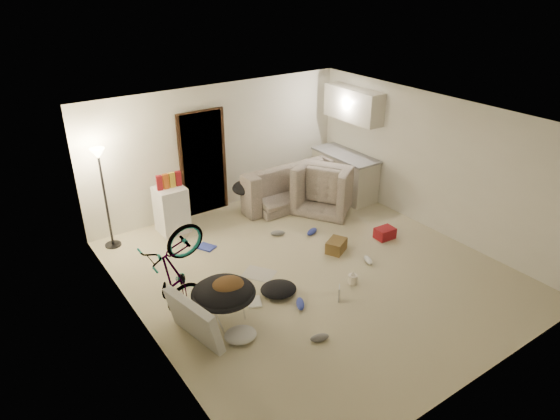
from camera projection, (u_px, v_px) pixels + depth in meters
floor at (312, 271)px, 8.13m from camera, size 5.50×6.00×0.02m
ceiling at (317, 120)px, 7.02m from camera, size 5.50×6.00×0.02m
wall_back at (219, 148)px, 9.80m from camera, size 5.50×0.02×2.50m
wall_front at (488, 298)px, 5.36m from camera, size 5.50×0.02×2.50m
wall_left at (139, 255)px, 6.16m from camera, size 0.02×6.00×2.50m
wall_right at (434, 164)px, 8.99m from camera, size 0.02×6.00×2.50m
doorway at (203, 163)px, 9.66m from camera, size 0.85×0.10×2.04m
door_trim at (203, 164)px, 9.64m from camera, size 0.97×0.04×2.10m
floor_lamp at (102, 177)px, 8.28m from camera, size 0.28×0.28×1.81m
kitchen_counter at (344, 175)px, 10.65m from camera, size 0.60×1.50×0.88m
counter_top at (345, 155)px, 10.45m from camera, size 0.64×1.54×0.04m
kitchen_uppers at (353, 104)px, 10.05m from camera, size 0.38×1.40×0.65m
sofa at (285, 187)px, 10.41m from camera, size 2.18×0.88×0.64m
armchair at (328, 190)px, 10.15m from camera, size 1.41×1.45×0.72m
bicycle at (177, 296)px, 6.82m from camera, size 1.59×0.80×0.89m
book_asset at (338, 302)px, 7.34m from camera, size 0.28×0.28×0.02m
mini_fridge at (171, 210)px, 9.15m from camera, size 0.52×0.52×0.87m
snack_box_0 at (159, 184)px, 8.82m from camera, size 0.11×0.09×0.30m
snack_box_1 at (166, 182)px, 8.88m from camera, size 0.10×0.08×0.30m
snack_box_2 at (172, 181)px, 8.94m from camera, size 0.10×0.07×0.30m
snack_box_3 at (178, 179)px, 9.00m from camera, size 0.11×0.08×0.30m
saucer_chair at (224, 298)px, 6.83m from camera, size 0.89×0.89×0.63m
hoodie at (227, 286)px, 6.74m from camera, size 0.49×0.41×0.22m
sofa_drape at (246, 187)px, 9.82m from camera, size 0.56×0.46×0.28m
tv_box at (194, 320)px, 6.49m from camera, size 0.43×1.00×0.65m
drink_case_a at (336, 246)px, 8.62m from camera, size 0.46×0.41×0.22m
drink_case_b at (385, 233)px, 9.05m from camera, size 0.36×0.27×0.20m
juicer at (353, 278)px, 7.77m from camera, size 0.14×0.14×0.21m
newspaper at (259, 274)px, 8.03m from camera, size 0.59×0.62×0.01m
book_blue at (206, 247)px, 8.77m from camera, size 0.33×0.37×0.03m
book_white at (254, 302)px, 7.35m from camera, size 0.29×0.32×0.02m
shoe_0 at (312, 232)px, 9.20m from camera, size 0.31×0.21×0.11m
shoe_1 at (278, 233)px, 9.15m from camera, size 0.29×0.22×0.10m
shoe_2 at (300, 304)px, 7.24m from camera, size 0.25×0.30×0.11m
shoe_3 at (320, 338)px, 6.58m from camera, size 0.29×0.18×0.10m
shoe_4 at (368, 260)px, 8.32m from camera, size 0.19×0.28×0.10m
clothes_lump_a at (278, 289)px, 7.50m from camera, size 0.68×0.64×0.18m
clothes_lump_c at (240, 335)px, 6.60m from camera, size 0.52×0.47×0.14m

